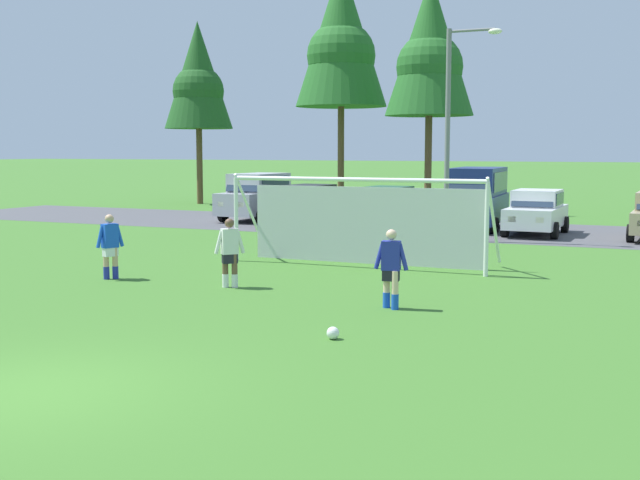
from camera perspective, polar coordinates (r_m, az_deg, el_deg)
ground_plane at (r=24.53m, az=5.14°, el=-1.19°), size 400.00×400.00×0.00m
parking_lot_strip at (r=33.15m, az=10.21°, el=0.73°), size 52.00×8.40×0.01m
soccer_ball at (r=13.87m, az=0.93°, el=-6.64°), size 0.22×0.22×0.22m
soccer_goal at (r=22.67m, az=3.09°, el=1.48°), size 7.44×2.03×2.57m
player_striker_near at (r=20.81m, az=-14.71°, el=-0.46°), size 0.43×0.68×1.64m
player_midfield_center at (r=19.02m, az=-6.44°, el=-0.92°), size 0.63×0.53×1.64m
player_defender_far at (r=16.44m, az=5.08°, el=-2.07°), size 0.75×0.30×1.64m
parked_car_slot_far_left at (r=37.16m, az=-4.46°, el=3.13°), size 2.24×4.65×2.16m
parked_car_slot_left at (r=35.13m, az=-0.85°, el=2.57°), size 2.24×4.31×1.72m
parked_car_slot_center_left at (r=33.42m, az=4.69°, el=2.36°), size 2.23×4.30×1.72m
parked_car_slot_center at (r=33.35m, az=11.13°, el=3.05°), size 2.40×4.90×2.52m
parked_car_slot_center_right at (r=31.75m, az=15.15°, el=1.94°), size 2.09×4.23×1.72m
tree_left_edge at (r=49.00m, az=-8.67°, el=11.27°), size 4.05×4.05×10.80m
tree_mid_left at (r=45.40m, az=1.52°, el=14.10°), size 5.07×5.07×13.51m
tree_center_back at (r=41.53m, az=7.82°, el=13.21°), size 4.46×4.46×11.90m
street_lamp at (r=28.82m, az=9.40°, el=7.57°), size 2.00×0.32×7.44m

